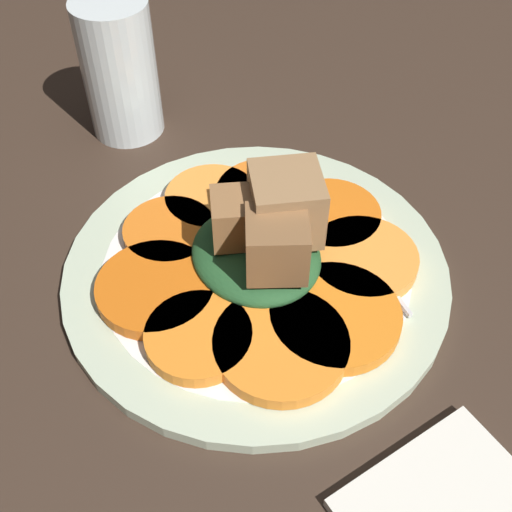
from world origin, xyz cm
name	(u,v)px	position (x,y,z in cm)	size (l,w,h in cm)	color
table_slab	(256,284)	(0.00, 0.00, 1.00)	(120.00, 120.00, 2.00)	#38281E
plate	(256,271)	(0.00, 0.00, 2.52)	(27.87, 27.87, 1.05)	beige
carrot_slice_0	(363,259)	(-4.04, -6.56, 3.62)	(7.88, 7.88, 1.04)	orange
carrot_slice_1	(331,216)	(0.75, -7.34, 3.62)	(7.55, 7.55, 1.04)	orange
carrot_slice_2	(266,195)	(5.39, -4.45, 3.62)	(7.98, 7.98, 1.04)	orange
carrot_slice_3	(212,199)	(7.37, -0.62, 3.62)	(7.29, 7.29, 1.04)	#F99438
carrot_slice_4	(170,232)	(5.93, 3.85, 3.62)	(6.92, 6.92, 1.04)	orange
carrot_slice_5	(156,288)	(1.63, 7.21, 3.62)	(8.24, 8.24, 1.04)	#D56013
carrot_slice_6	(198,337)	(-3.55, 6.74, 3.62)	(7.03, 7.03, 1.04)	orange
carrot_slice_7	(281,345)	(-6.96, 2.61, 3.62)	(8.82, 8.82, 1.04)	orange
carrot_slice_8	(335,316)	(-7.04, -1.72, 3.62)	(8.80, 8.80, 1.04)	orange
center_pile	(265,237)	(-0.27, -0.58, 5.98)	(10.19, 10.06, 7.14)	#235128
fork	(335,237)	(-1.02, -6.40, 3.30)	(18.05, 4.31, 0.40)	silver
water_glass	(124,68)	(21.52, -0.38, 8.03)	(6.42, 6.42, 12.07)	silver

